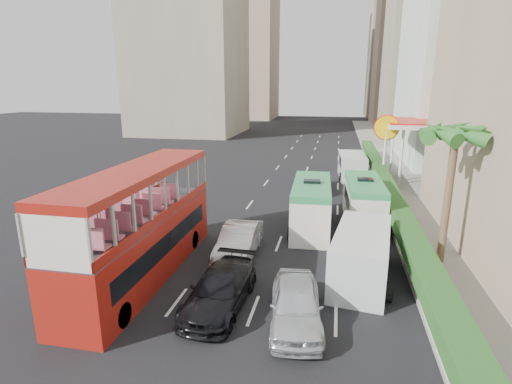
% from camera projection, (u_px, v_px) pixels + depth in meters
% --- Properties ---
extents(ground_plane, '(200.00, 200.00, 0.00)m').
position_uv_depth(ground_plane, '(271.00, 287.00, 17.52)').
color(ground_plane, black).
rests_on(ground_plane, ground).
extents(double_decker_bus, '(2.50, 11.00, 5.06)m').
position_uv_depth(double_decker_bus, '(141.00, 224.00, 18.02)').
color(double_decker_bus, maroon).
rests_on(double_decker_bus, ground).
extents(car_silver_lane_a, '(1.79, 4.94, 1.62)m').
position_uv_depth(car_silver_lane_a, '(239.00, 256.00, 20.73)').
color(car_silver_lane_a, silver).
rests_on(car_silver_lane_a, ground).
extents(car_silver_lane_b, '(2.44, 4.87, 1.59)m').
position_uv_depth(car_silver_lane_b, '(295.00, 323.00, 14.86)').
color(car_silver_lane_b, silver).
rests_on(car_silver_lane_b, ground).
extents(car_black, '(2.32, 5.20, 1.48)m').
position_uv_depth(car_black, '(220.00, 306.00, 16.02)').
color(car_black, black).
rests_on(car_black, ground).
extents(van_asset, '(2.38, 5.15, 1.43)m').
position_uv_depth(van_asset, '(314.00, 190.00, 33.61)').
color(van_asset, silver).
rests_on(van_asset, ground).
extents(minibus_near, '(2.48, 6.69, 2.93)m').
position_uv_depth(minibus_near, '(311.00, 206.00, 24.29)').
color(minibus_near, silver).
rests_on(minibus_near, ground).
extents(minibus_far, '(2.40, 6.42, 2.80)m').
position_uv_depth(minibus_far, '(363.00, 202.00, 25.30)').
color(minibus_far, silver).
rests_on(minibus_far, ground).
extents(panel_van_near, '(3.03, 5.98, 2.29)m').
position_uv_depth(panel_van_near, '(361.00, 255.00, 18.04)').
color(panel_van_near, silver).
rests_on(panel_van_near, ground).
extents(panel_van_far, '(2.58, 5.75, 2.25)m').
position_uv_depth(panel_van_far, '(352.00, 166.00, 38.03)').
color(panel_van_far, silver).
rests_on(panel_van_far, ground).
extents(sidewalk, '(6.00, 120.00, 0.18)m').
position_uv_depth(sidewalk, '(402.00, 174.00, 39.44)').
color(sidewalk, '#99968C').
rests_on(sidewalk, ground).
extents(kerb_wall, '(0.30, 44.00, 1.00)m').
position_uv_depth(kerb_wall, '(385.00, 196.00, 29.41)').
color(kerb_wall, silver).
rests_on(kerb_wall, sidewalk).
extents(hedge, '(1.10, 44.00, 0.70)m').
position_uv_depth(hedge, '(386.00, 185.00, 29.19)').
color(hedge, '#2D6626').
rests_on(hedge, kerb_wall).
extents(palm_tree, '(0.36, 0.36, 6.40)m').
position_uv_depth(palm_tree, '(448.00, 198.00, 18.94)').
color(palm_tree, brown).
rests_on(palm_tree, sidewalk).
extents(shell_station, '(6.50, 8.00, 5.50)m').
position_uv_depth(shell_station, '(419.00, 151.00, 36.66)').
color(shell_station, silver).
rests_on(shell_station, ground).
extents(tower_far_a, '(14.00, 14.00, 44.00)m').
position_uv_depth(tower_far_a, '(411.00, 21.00, 86.17)').
color(tower_far_a, tan).
rests_on(tower_far_a, ground).
extents(tower_far_b, '(14.00, 14.00, 40.00)m').
position_uv_depth(tower_far_b, '(397.00, 41.00, 107.51)').
color(tower_far_b, gray).
rests_on(tower_far_b, ground).
extents(tower_left_b, '(16.00, 16.00, 46.00)m').
position_uv_depth(tower_left_b, '(244.00, 26.00, 100.95)').
color(tower_left_b, tan).
rests_on(tower_left_b, ground).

